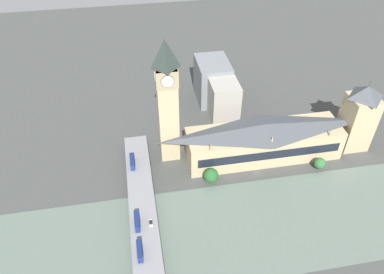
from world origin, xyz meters
TOP-DOWN VIEW (x-y plane):
  - ground_plane at (0.00, 0.00)m, footprint 600.00×600.00m
  - river_water at (-37.17, 0.00)m, footprint 62.34×360.00m
  - parliament_hall at (15.38, -8.00)m, footprint 25.23×97.05m
  - clock_tower at (26.71, 50.37)m, footprint 12.90×12.90m
  - victoria_tower at (15.44, -69.23)m, footprint 17.41×17.41m
  - road_bridge at (-37.17, 71.44)m, footprint 156.68×14.44m
  - double_decker_bus_lead at (-30.26, 74.79)m, footprint 11.45×2.60m
  - double_decker_bus_mid at (-47.98, 74.69)m, footprint 10.80×2.57m
  - double_decker_bus_rear at (14.79, 74.71)m, footprint 11.73×2.62m
  - car_northbound_lead at (-31.00, 67.89)m, footprint 4.66×1.90m
  - city_block_west at (86.41, 9.29)m, footprint 32.16×23.55m
  - city_block_center at (65.58, 6.84)m, footprint 32.20×19.67m
  - tree_embankment_near at (-2.70, 29.84)m, footprint 8.85×8.85m
  - tree_embankment_mid at (-3.31, -38.55)m, footprint 7.02×7.02m

SIDE VIEW (x-z plane):
  - ground_plane at x=0.00m, z-range 0.00..0.00m
  - river_water at x=-37.17m, z-range 0.00..0.30m
  - road_bridge at x=-37.17m, z-range 1.99..8.22m
  - tree_embankment_mid at x=-3.31m, z-range 0.84..9.55m
  - tree_embankment_near at x=-2.70m, z-range 0.94..11.69m
  - car_northbound_lead at x=-31.00m, z-range 6.25..7.64m
  - double_decker_bus_lead at x=-30.26m, z-range 6.47..11.10m
  - double_decker_bus_mid at x=-47.98m, z-range 6.47..11.11m
  - double_decker_bus_rear at x=14.79m, z-range 6.49..11.32m
  - parliament_hall at x=15.38m, z-range -0.07..25.39m
  - city_block_center at x=65.58m, z-range 0.00..28.75m
  - city_block_west at x=86.41m, z-range 0.00..31.61m
  - victoria_tower at x=15.44m, z-range -2.00..47.51m
  - clock_tower at x=26.71m, z-range 2.87..83.18m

